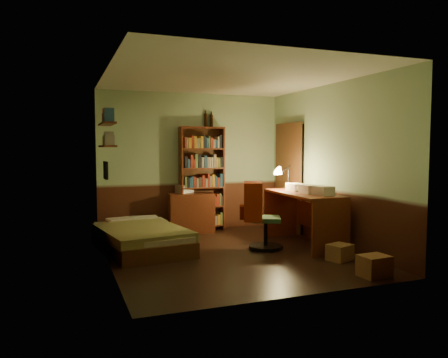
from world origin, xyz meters
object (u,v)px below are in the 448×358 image
object	(u,v)px
dresser	(191,213)
office_chair	(266,218)
desk_lamp	(288,172)
desk	(303,219)
mini_stereo	(184,189)
cardboard_box_a	(374,266)
cardboard_box_b	(340,252)
bed	(140,229)
bookshelf	(202,179)

from	to	relation	value
dresser	office_chair	bearing A→B (deg)	-61.17
desk_lamp	desk	bearing A→B (deg)	-93.86
office_chair	mini_stereo	bearing A→B (deg)	137.24
desk_lamp	cardboard_box_a	size ratio (longest dim) A/B	1.70
cardboard_box_a	cardboard_box_b	distance (m)	0.80
dresser	mini_stereo	bearing A→B (deg)	133.81
bed	desk_lamp	xyz separation A→B (m)	(2.56, -0.12, 0.85)
mini_stereo	desk_lamp	world-z (taller)	desk_lamp
desk	cardboard_box_a	distance (m)	1.84
dresser	bookshelf	bearing A→B (deg)	25.36
bed	dresser	size ratio (longest dim) A/B	2.48
bed	cardboard_box_a	size ratio (longest dim) A/B	5.83
office_chair	bed	bearing A→B (deg)	-179.06
mini_stereo	cardboard_box_b	world-z (taller)	mini_stereo
bookshelf	dresser	bearing A→B (deg)	-158.36
office_chair	cardboard_box_b	size ratio (longest dim) A/B	2.99
cardboard_box_b	desk_lamp	bearing A→B (deg)	87.69
mini_stereo	office_chair	world-z (taller)	office_chair
desk	bookshelf	bearing A→B (deg)	125.49
cardboard_box_a	desk	bearing A→B (deg)	87.52
dresser	desk_lamp	distance (m)	1.96
bookshelf	cardboard_box_b	world-z (taller)	bookshelf
dresser	bookshelf	size ratio (longest dim) A/B	0.42
bookshelf	office_chair	bearing A→B (deg)	-72.85
desk_lamp	cardboard_box_b	distance (m)	1.92
bed	desk_lamp	distance (m)	2.70
dresser	desk_lamp	bearing A→B (deg)	-30.30
dresser	mini_stereo	distance (m)	0.47
bookshelf	desk	world-z (taller)	bookshelf
dresser	cardboard_box_a	xyz separation A→B (m)	(1.32, -3.47, -0.23)
desk_lamp	office_chair	bearing A→B (deg)	-138.63
dresser	desk_lamp	xyz separation A→B (m)	(1.45, -1.06, 0.79)
mini_stereo	office_chair	distance (m)	2.00
cardboard_box_a	bookshelf	bearing A→B (deg)	106.90
desk_lamp	cardboard_box_b	size ratio (longest dim) A/B	1.85
mini_stereo	cardboard_box_b	bearing A→B (deg)	-85.33
dresser	cardboard_box_b	size ratio (longest dim) A/B	2.56
cardboard_box_a	office_chair	bearing A→B (deg)	108.64
bed	desk	bearing A→B (deg)	-22.79
dresser	desk	xyz separation A→B (m)	(1.40, -1.65, 0.06)
dresser	mini_stereo	size ratio (longest dim) A/B	2.91
bookshelf	desk_lamp	size ratio (longest dim) A/B	3.31
dresser	office_chair	xyz separation A→B (m)	(0.71, -1.68, 0.11)
bed	desk_lamp	world-z (taller)	desk_lamp
bookshelf	office_chair	size ratio (longest dim) A/B	2.05
cardboard_box_b	bed	bearing A→B (deg)	145.20
bed	office_chair	size ratio (longest dim) A/B	2.12
dresser	desk	world-z (taller)	desk
mini_stereo	cardboard_box_b	xyz separation A→B (m)	(1.48, -2.80, -0.69)
mini_stereo	bookshelf	world-z (taller)	bookshelf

